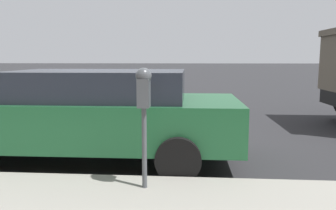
# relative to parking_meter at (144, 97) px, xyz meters

# --- Properties ---
(ground_plane) EXTENTS (220.00, 220.00, 0.00)m
(ground_plane) POSITION_rel_parking_meter_xyz_m (2.60, 0.99, -1.24)
(ground_plane) COLOR #2B2B2D
(parking_meter) EXTENTS (0.21, 0.19, 1.47)m
(parking_meter) POSITION_rel_parking_meter_xyz_m (0.00, 0.00, 0.00)
(parking_meter) COLOR #4C5156
(parking_meter) RESTS_ON sidewalk
(car_green) EXTENTS (2.16, 4.99, 1.50)m
(car_green) POSITION_rel_parking_meter_xyz_m (1.48, 1.11, -0.44)
(car_green) COLOR #1E5B33
(car_green) RESTS_ON ground_plane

